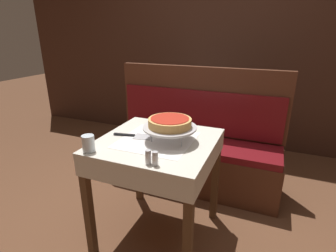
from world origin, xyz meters
The scene contains 12 objects.
ground_plane centered at (0.00, 0.00, 0.00)m, with size 14.00×14.00×0.00m, color brown.
dining_table_front centered at (0.00, 0.00, 0.66)m, with size 0.75×0.75×0.76m.
dining_table_rear centered at (-0.15, 1.52, 0.66)m, with size 0.67×0.67×0.77m.
booth_bench centered at (0.02, 0.79, 0.33)m, with size 1.62×0.47×1.13m.
back_wall_panel centered at (0.00, 1.95, 1.20)m, with size 6.00×0.04×2.40m, color #3D2319.
pizza_pan_stand centered at (0.08, 0.02, 0.85)m, with size 0.35×0.35×0.10m.
deep_dish_pizza centered at (0.08, 0.02, 0.89)m, with size 0.28×0.28×0.06m.
pizza_server centered at (-0.16, 0.00, 0.77)m, with size 0.27×0.12×0.01m.
water_glass_near centered at (-0.30, -0.31, 0.81)m, with size 0.07×0.07×0.10m.
salt_shaker centered at (0.10, -0.32, 0.80)m, with size 0.03×0.03×0.08m.
pepper_shaker centered at (0.14, -0.32, 0.80)m, with size 0.03×0.03×0.08m.
condiment_caddy centered at (-0.05, 1.47, 0.81)m, with size 0.12×0.12×0.15m.
Camera 1 is at (0.67, -1.44, 1.44)m, focal length 28.00 mm.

